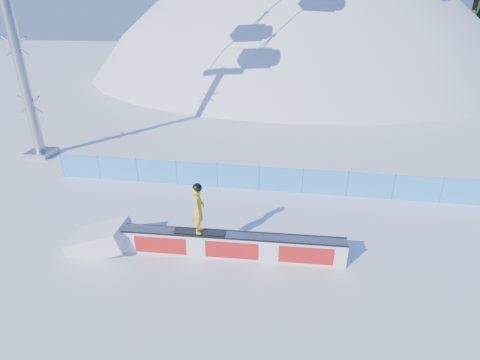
# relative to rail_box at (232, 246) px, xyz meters

# --- Properties ---
(ground) EXTENTS (160.00, 160.00, 0.00)m
(ground) POSITION_rel_rail_box_xyz_m (1.32, 0.80, -0.45)
(ground) COLOR white
(ground) RESTS_ON ground
(snow_hill) EXTENTS (64.00, 64.00, 64.00)m
(snow_hill) POSITION_rel_rail_box_xyz_m (1.32, 42.80, -18.45)
(snow_hill) COLOR white
(snow_hill) RESTS_ON ground
(safety_fence) EXTENTS (22.05, 0.05, 1.30)m
(safety_fence) POSITION_rel_rail_box_xyz_m (1.32, 5.30, 0.15)
(safety_fence) COLOR #2C8EEE
(safety_fence) RESTS_ON ground
(rail_box) EXTENTS (7.64, 0.85, 0.92)m
(rail_box) POSITION_rel_rail_box_xyz_m (0.00, 0.00, 0.00)
(rail_box) COLOR silver
(rail_box) RESTS_ON ground
(snow_ramp) EXTENTS (2.26, 1.47, 1.38)m
(snow_ramp) POSITION_rel_rail_box_xyz_m (-4.76, -0.20, -0.45)
(snow_ramp) COLOR white
(snow_ramp) RESTS_ON ground
(snowboarder) EXTENTS (1.77, 0.67, 1.84)m
(snowboarder) POSITION_rel_rail_box_xyz_m (-1.12, -0.05, 1.37)
(snowboarder) COLOR black
(snowboarder) RESTS_ON rail_box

